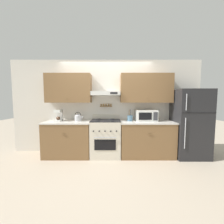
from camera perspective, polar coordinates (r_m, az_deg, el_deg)
The scene contains 10 objects.
ground_plane at distance 3.49m, azimuth -2.62°, elevation -19.63°, with size 16.00×16.00×0.00m, color #B2A38E.
wall_back at distance 3.79m, azimuth -1.61°, elevation 5.00°, with size 5.20×0.46×2.55m.
counter_left at distance 3.82m, azimuth -17.43°, elevation -10.46°, with size 1.19×0.66×0.90m.
counter_right at distance 3.76m, azimuth 14.35°, elevation -10.65°, with size 1.37×0.66×0.90m.
stove_range at distance 3.64m, azimuth -2.39°, elevation -10.67°, with size 0.75×0.66×1.06m.
refrigerator at distance 4.05m, azimuth 29.87°, elevation -4.17°, with size 0.80×0.71×1.72m.
tea_kettle at distance 3.72m, azimuth -13.64°, elevation -2.21°, with size 0.23×0.18×0.24m.
coffee_maker at distance 3.90m, azimuth -20.97°, elevation -1.22°, with size 0.16×0.25×0.30m.
microwave at distance 3.74m, azimuth 14.24°, elevation -1.42°, with size 0.54×0.36×0.29m.
utensil_crock at distance 3.65m, azimuth 7.73°, elevation -2.50°, with size 0.14×0.14×0.30m.
Camera 1 is at (0.17, -3.18, 1.44)m, focal length 22.00 mm.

